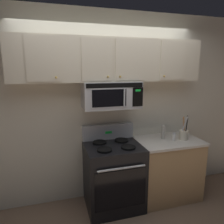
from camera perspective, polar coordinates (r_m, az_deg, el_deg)
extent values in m
cube|color=silver|center=(3.06, -1.56, 1.12)|extent=(5.20, 0.10, 2.70)
cube|color=black|center=(3.03, 0.39, -17.15)|extent=(0.76, 0.64, 0.90)
cube|color=black|center=(2.77, 2.43, -20.47)|extent=(0.67, 0.01, 0.52)
cylinder|color=#B7BABF|center=(2.60, 2.71, -15.20)|extent=(0.61, 0.03, 0.03)
cube|color=#B7BABF|center=(3.06, -1.12, -5.43)|extent=(0.76, 0.07, 0.22)
cube|color=#19D83F|center=(3.03, -0.95, -5.62)|extent=(0.10, 0.00, 0.04)
cylinder|color=black|center=(2.67, -2.08, -10.34)|extent=(0.19, 0.19, 0.02)
cylinder|color=black|center=(2.76, 4.47, -9.61)|extent=(0.19, 0.19, 0.02)
cylinder|color=black|center=(2.93, -3.43, -8.33)|extent=(0.19, 0.19, 0.02)
cylinder|color=black|center=(3.01, 2.58, -7.75)|extent=(0.19, 0.19, 0.02)
cube|color=#B7BABF|center=(2.79, -0.32, 4.75)|extent=(0.76, 0.39, 0.35)
cube|color=black|center=(2.59, 0.90, 7.29)|extent=(0.73, 0.01, 0.06)
cube|color=#B7BABF|center=(2.58, -0.72, 3.83)|extent=(0.49, 0.01, 0.25)
cube|color=black|center=(2.58, -0.70, 3.82)|extent=(0.44, 0.01, 0.22)
cube|color=black|center=(2.71, 7.08, 4.12)|extent=(0.14, 0.01, 0.25)
cube|color=#19D83F|center=(2.69, 7.17, 5.89)|extent=(0.07, 0.00, 0.03)
cylinder|color=#B7BABF|center=(2.62, 3.43, 3.91)|extent=(0.02, 0.02, 0.23)
cube|color=beige|center=(2.80, -0.50, 14.00)|extent=(2.50, 0.33, 0.55)
cube|color=beige|center=(2.53, -18.36, 13.63)|extent=(0.38, 0.01, 0.51)
sphere|color=tan|center=(2.51, -15.06, 9.15)|extent=(0.03, 0.03, 0.03)
cube|color=beige|center=(2.58, -4.07, 14.14)|extent=(0.38, 0.01, 0.51)
sphere|color=tan|center=(2.60, -1.09, 9.63)|extent=(0.03, 0.03, 0.03)
cube|color=beige|center=(2.70, 4.93, 14.03)|extent=(0.38, 0.01, 0.51)
sphere|color=tan|center=(2.65, 2.30, 9.67)|extent=(0.03, 0.03, 0.03)
cube|color=beige|center=(2.98, 16.44, 13.40)|extent=(0.38, 0.01, 0.51)
sphere|color=tan|center=(2.90, 14.15, 9.52)|extent=(0.03, 0.03, 0.03)
cube|color=tan|center=(3.36, 14.70, -14.86)|extent=(0.90, 0.62, 0.86)
cube|color=beige|center=(3.18, 15.13, -7.60)|extent=(0.93, 0.65, 0.03)
cylinder|color=beige|center=(3.24, 19.02, -5.93)|extent=(0.13, 0.13, 0.13)
cylinder|color=#A87A47|center=(3.20, 19.13, -3.57)|extent=(0.03, 0.05, 0.27)
cylinder|color=black|center=(3.20, 19.34, -3.36)|extent=(0.05, 0.07, 0.29)
cylinder|color=#BCBCC1|center=(3.18, 19.21, -3.54)|extent=(0.07, 0.07, 0.28)
cylinder|color=red|center=(3.21, 19.10, -3.70)|extent=(0.03, 0.04, 0.25)
cylinder|color=black|center=(3.19, 19.75, -3.82)|extent=(0.07, 0.06, 0.25)
cylinder|color=white|center=(3.15, 16.63, -6.62)|extent=(0.05, 0.05, 0.10)
cylinder|color=#B7BABF|center=(3.13, 16.69, -5.62)|extent=(0.05, 0.05, 0.02)
cylinder|color=#B7B2A8|center=(3.17, 13.81, -5.40)|extent=(0.06, 0.06, 0.20)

